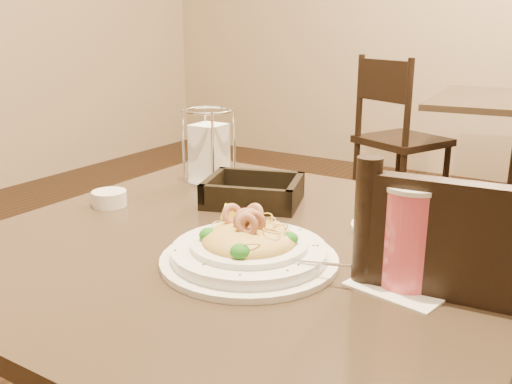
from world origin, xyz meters
The scene contains 8 objects.
main_table centered at (0.00, 0.00, 0.51)m, with size 0.90×0.90×0.75m.
dining_chair_far centered at (-0.53, 2.35, 0.50)m, with size 0.55×0.55×0.93m.
pasta_bowl centered at (0.05, -0.09, 0.77)m, with size 0.31×0.28×0.09m.
drink_glass centered at (0.28, -0.03, 0.82)m, with size 0.15×0.15×0.15m.
bread_basket centered at (-0.11, 0.18, 0.77)m, with size 0.23×0.21×0.05m.
napkin_caddy centered at (-0.28, 0.26, 0.82)m, with size 0.11×0.11×0.17m.
side_plate centered at (0.19, 0.17, 0.75)m, with size 0.14×0.14×0.01m, color white.
butter_ramekin centered at (-0.34, 0.00, 0.76)m, with size 0.07×0.07×0.03m, color white.
Camera 1 is at (0.50, -0.77, 1.11)m, focal length 40.00 mm.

